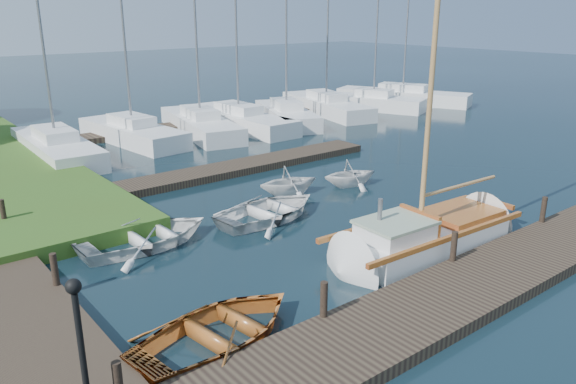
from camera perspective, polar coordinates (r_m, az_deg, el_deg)
ground at (r=17.55m, az=0.00°, el=-3.73°), size 160.00×160.00×0.00m
near_dock at (r=13.74m, az=16.01°, el=-10.27°), size 18.00×2.20×0.30m
far_dock at (r=23.64m, az=-6.00°, el=2.32°), size 14.00×1.60×0.30m
pontoon at (r=35.69m, az=-3.41°, el=7.71°), size 30.00×1.60×0.30m
mooring_post_0 at (r=10.05m, az=-16.87°, el=-18.10°), size 0.16×0.16×0.80m
mooring_post_1 at (r=12.03m, az=3.66°, el=-10.82°), size 0.16×0.16×0.80m
mooring_post_2 at (r=15.14m, az=16.50°, el=-5.29°), size 0.16×0.16×0.80m
mooring_post_3 at (r=18.82m, az=24.52°, el=-1.63°), size 0.16×0.16×0.80m
mooring_post_4 at (r=14.37m, az=-22.63°, el=-7.26°), size 0.16×0.16×0.80m
mooring_post_5 at (r=18.96m, az=-26.97°, el=-1.84°), size 0.16×0.16×0.80m
lamp_post at (r=9.29m, az=-20.45°, el=-13.08°), size 0.24×0.24×2.44m
sailboat at (r=16.40m, az=14.02°, el=-4.60°), size 7.23×2.28×9.83m
dinghy at (r=11.77m, az=-6.97°, el=-13.31°), size 4.24×3.31×0.80m
tender_a at (r=16.66m, az=-14.24°, el=-4.03°), size 3.98×2.90×0.81m
tender_b at (r=20.59m, az=0.04°, el=1.34°), size 2.62×2.38×1.19m
tender_c at (r=18.24m, az=-1.88°, el=-1.55°), size 4.09×3.10×0.80m
tender_d at (r=21.76m, az=6.35°, el=2.09°), size 2.59×2.38×1.15m
marina_boat_0 at (r=27.94m, az=-22.49°, el=4.37°), size 2.44×8.06×11.58m
marina_boat_1 at (r=30.09m, az=-15.53°, el=5.95°), size 2.98×7.74×9.68m
marina_boat_2 at (r=31.61m, az=-8.90°, el=6.98°), size 3.89×8.73×12.51m
marina_boat_3 at (r=32.75m, az=-5.04°, el=7.51°), size 2.41×8.75×12.67m
marina_boat_4 at (r=34.06m, az=-0.17°, el=7.97°), size 4.86×7.60×11.03m
marina_boat_5 at (r=37.63m, az=3.89°, el=8.88°), size 4.22×9.26×11.37m
marina_boat_6 at (r=39.28m, az=8.68°, el=9.09°), size 4.75×7.24×9.18m
marina_boat_7 at (r=42.50m, az=11.57°, el=9.61°), size 5.96×9.62×12.54m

